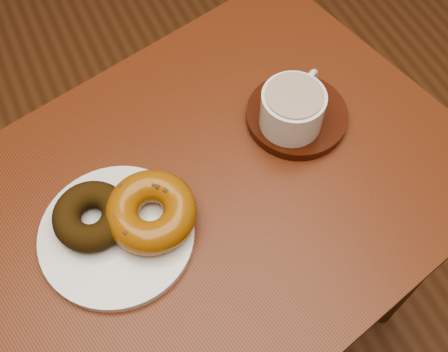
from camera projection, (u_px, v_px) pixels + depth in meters
name	position (u px, v px, depth m)	size (l,w,h in m)	color
ground	(277.00, 269.00, 1.54)	(6.00, 6.00, 0.00)	brown
cafe_table	(213.00, 222.00, 0.93)	(0.89, 0.75, 0.73)	#5F2B14
donut_plate	(117.00, 235.00, 0.79)	(0.22, 0.22, 0.01)	white
donut_cinnamon	(91.00, 216.00, 0.77)	(0.11, 0.11, 0.04)	#33200A
donut_caramel	(151.00, 212.00, 0.77)	(0.13, 0.13, 0.05)	#995810
saucer	(297.00, 116.00, 0.89)	(0.16, 0.16, 0.02)	#351207
coffee_cup	(293.00, 108.00, 0.84)	(0.12, 0.10, 0.07)	white
teaspoon	(273.00, 116.00, 0.87)	(0.03, 0.09, 0.01)	silver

